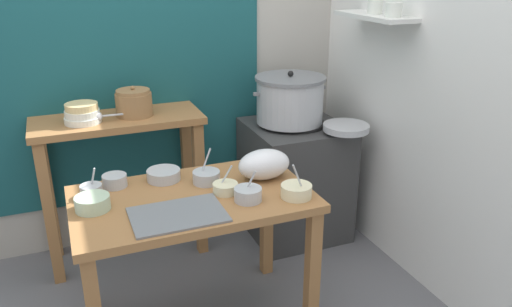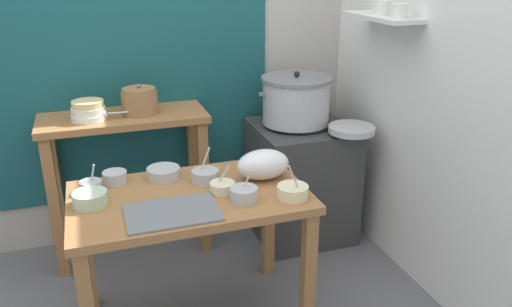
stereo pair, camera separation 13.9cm
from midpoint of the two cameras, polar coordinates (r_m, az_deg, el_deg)
wall_back at (r=3.22m, az=-13.85°, el=12.63°), size 4.40×0.12×2.60m
wall_right at (r=2.91m, az=16.36°, el=11.49°), size 0.30×3.20×2.60m
prep_table at (r=2.43m, az=-8.76°, el=-7.08°), size 1.10×0.66×0.72m
back_shelf_table at (r=3.09m, az=-16.30°, el=0.02°), size 0.96×0.40×0.90m
stove_block at (r=3.35m, az=3.22°, el=-2.92°), size 0.60×0.61×0.78m
steamer_pot at (r=3.17m, az=2.61°, el=6.13°), size 0.49×0.44×0.33m
clay_pot at (r=3.01m, az=-14.96°, el=5.55°), size 0.21×0.21×0.18m
bowl_stack_enamel at (r=2.97m, az=-20.36°, el=4.24°), size 0.20×0.20×0.11m
ladle at (r=2.94m, az=-18.72°, el=3.98°), size 0.30×0.07×0.07m
serving_tray at (r=2.21m, az=-10.64°, el=-6.85°), size 0.40×0.28×0.01m
plastic_bag at (r=2.50m, az=-0.67°, el=-1.25°), size 0.27×0.17×0.15m
wide_pan at (r=3.07m, az=8.90°, el=2.92°), size 0.28×0.28×0.04m
prep_bowl_0 at (r=2.47m, az=-19.68°, el=-3.95°), size 0.10×0.10×0.14m
prep_bowl_1 at (r=2.56m, az=-11.96°, el=-2.35°), size 0.17×0.17×0.05m
prep_bowl_2 at (r=2.54m, az=-17.23°, el=-2.93°), size 0.12×0.12×0.06m
prep_bowl_3 at (r=2.49m, az=-7.23°, el=-2.61°), size 0.13×0.13×0.17m
prep_bowl_4 at (r=2.29m, az=-2.65°, el=-4.59°), size 0.13×0.13×0.15m
prep_bowl_5 at (r=2.35m, az=-19.66°, el=-5.26°), size 0.15×0.15×0.06m
prep_bowl_6 at (r=2.38m, az=-5.17°, el=-3.86°), size 0.12×0.12×0.13m
prep_bowl_7 at (r=2.33m, az=2.89°, el=-4.20°), size 0.14×0.14×0.18m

